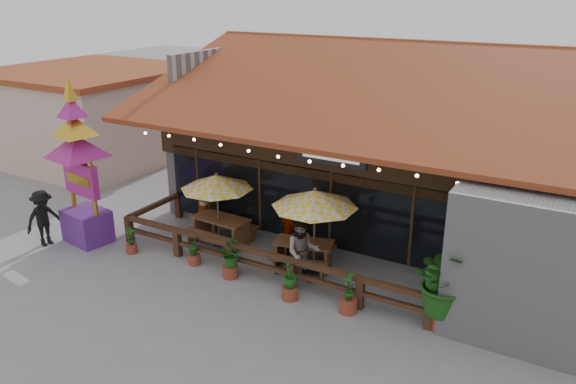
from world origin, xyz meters
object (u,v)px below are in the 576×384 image
Objects in this scene: umbrella_right at (315,199)px; thai_sign_tower at (77,150)px; picnic_table_left at (221,226)px; picnic_table_right at (304,250)px; pedestrian at (44,218)px; umbrella_left at (217,182)px; tropical_plant at (445,283)px.

thai_sign_tower reaches higher than umbrella_right.
picnic_table_left is 3.07m from picnic_table_right.
umbrella_right is 0.55× the size of thai_sign_tower.
pedestrian is (-7.84, -2.76, 0.37)m from picnic_table_right.
picnic_table_right is at bearing -63.23° from pedestrian.
picnic_table_left is 0.96× the size of picnic_table_right.
umbrella_right reaches higher than picnic_table_right.
umbrella_right is 3.87m from picnic_table_left.
tropical_plant is (7.45, -1.12, -0.88)m from umbrella_left.
pedestrian reaches higher than picnic_table_right.
umbrella_left is 0.89× the size of umbrella_right.
umbrella_right is at bearing 166.13° from tropical_plant.
picnic_table_left is at bearing 27.85° from thai_sign_tower.
umbrella_right reaches higher than pedestrian.
umbrella_left is 1.32× the size of tropical_plant.
umbrella_left is at bearing -52.56° from pedestrian.
picnic_table_right is 8.32m from pedestrian.
tropical_plant is 1.17× the size of pedestrian.
umbrella_right is at bearing -2.36° from umbrella_left.
tropical_plant is (7.45, -1.25, 0.64)m from picnic_table_left.
picnic_table_left is (-0.00, 0.13, -1.52)m from umbrella_left.
umbrella_left is 1.48× the size of picnic_table_left.
picnic_table_right is 1.09× the size of pedestrian.
picnic_table_right is 0.35× the size of thai_sign_tower.
umbrella_left reaches higher than picnic_table_left.
pedestrian is at bearing -160.63° from picnic_table_right.
umbrella_left is 3.44m from picnic_table_right.
umbrella_left is at bearing -89.62° from picnic_table_left.
umbrella_left is 1.52m from picnic_table_left.
umbrella_right is (3.48, -0.14, 0.15)m from umbrella_left.
tropical_plant reaches higher than picnic_table_left.
picnic_table_left is 0.33× the size of thai_sign_tower.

